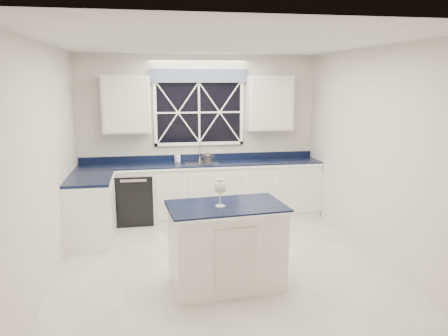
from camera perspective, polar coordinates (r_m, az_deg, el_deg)
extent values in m
plane|color=beige|center=(5.63, -0.34, -12.49)|extent=(4.50, 4.50, 0.00)
cube|color=silver|center=(7.43, -3.28, 4.21)|extent=(4.00, 0.10, 2.70)
cube|color=white|center=(7.31, -2.92, -3.10)|extent=(3.98, 0.60, 0.90)
cube|color=white|center=(6.54, -17.02, -5.36)|extent=(0.60, 1.00, 0.90)
cube|color=black|center=(7.21, -2.96, 0.52)|extent=(3.98, 0.64, 0.04)
cube|color=black|center=(7.27, -11.57, -3.73)|extent=(0.60, 0.58, 0.82)
cube|color=black|center=(7.36, -3.29, 7.27)|extent=(1.40, 0.02, 1.00)
cube|color=slate|center=(7.28, -3.29, 11.94)|extent=(1.65, 0.04, 0.22)
cube|color=white|center=(7.17, -12.63, 8.10)|extent=(0.75, 0.34, 0.90)
cube|color=white|center=(7.45, 5.94, 8.43)|extent=(0.75, 0.34, 0.90)
cylinder|color=#B9B9BB|center=(7.41, -3.17, 1.14)|extent=(0.05, 0.05, 0.04)
cylinder|color=#B9B9BB|center=(7.39, -3.19, 2.21)|extent=(0.02, 0.02, 0.28)
cylinder|color=#B9B9BB|center=(7.28, -3.11, 3.10)|extent=(0.02, 0.18, 0.02)
cube|color=white|center=(4.95, 0.30, -10.30)|extent=(1.26, 0.81, 0.90)
cube|color=black|center=(4.80, 0.31, -5.07)|extent=(1.33, 0.87, 0.04)
cube|color=#A3A39F|center=(6.73, -2.41, -8.36)|extent=(1.25, 0.85, 0.01)
cube|color=black|center=(6.72, -2.41, -8.28)|extent=(1.10, 0.71, 0.01)
cylinder|color=#313134|center=(7.20, -2.16, 1.20)|extent=(0.20, 0.20, 0.13)
cone|color=#313134|center=(7.19, -2.17, 1.92)|extent=(0.16, 0.16, 0.06)
torus|color=#313134|center=(7.17, -2.76, 1.22)|extent=(0.11, 0.05, 0.11)
cylinder|color=#313134|center=(7.24, -1.51, 1.41)|extent=(0.07, 0.03, 0.08)
cylinder|color=silver|center=(4.73, -0.49, -4.99)|extent=(0.10, 0.10, 0.01)
cylinder|color=silver|center=(4.71, -0.49, -4.00)|extent=(0.02, 0.02, 0.16)
ellipsoid|color=silver|center=(4.67, -0.49, -2.41)|extent=(0.13, 0.13, 0.16)
cylinder|color=#E8D67A|center=(4.68, -0.49, -2.75)|extent=(0.11, 0.11, 0.07)
imported|color=silver|center=(7.31, -6.11, 1.45)|extent=(0.10, 0.10, 0.17)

